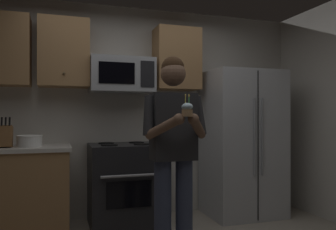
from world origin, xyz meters
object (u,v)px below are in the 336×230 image
(bowl_large_white, at_px, (29,141))
(person, at_px, (174,144))
(oven_range, at_px, (124,184))
(refrigerator, at_px, (242,143))
(knife_block, at_px, (4,136))
(microwave, at_px, (122,75))
(cupcake, at_px, (187,109))

(bowl_large_white, bearing_deg, person, -40.25)
(oven_range, bearing_deg, person, -76.93)
(refrigerator, xyz_separation_m, knife_block, (-2.74, 0.01, 0.13))
(refrigerator, bearing_deg, microwave, 173.97)
(microwave, height_order, knife_block, microwave)
(bowl_large_white, bearing_deg, knife_block, -174.28)
(bowl_large_white, height_order, cupcake, cupcake)
(microwave, height_order, person, microwave)
(microwave, bearing_deg, knife_block, -173.14)
(knife_block, bearing_deg, oven_range, 1.36)
(oven_range, bearing_deg, microwave, 89.98)
(microwave, bearing_deg, cupcake, -80.74)
(bowl_large_white, relative_size, cupcake, 1.49)
(person, bearing_deg, refrigerator, 39.06)
(microwave, bearing_deg, oven_range, -90.02)
(person, distance_m, cupcake, 0.44)
(oven_range, bearing_deg, refrigerator, -1.50)
(bowl_large_white, relative_size, person, 0.15)
(person, height_order, cupcake, person)
(microwave, bearing_deg, refrigerator, -6.03)
(bowl_large_white, distance_m, cupcake, 1.88)
(knife_block, xyz_separation_m, person, (1.48, -1.03, -0.04))
(refrigerator, relative_size, cupcake, 10.35)
(person, xyz_separation_m, cupcake, (0.00, -0.33, 0.30))
(microwave, distance_m, refrigerator, 1.72)
(knife_block, distance_m, bowl_large_white, 0.25)
(person, bearing_deg, microwave, 101.78)
(oven_range, distance_m, refrigerator, 1.56)
(refrigerator, xyz_separation_m, person, (-1.25, -1.02, 0.10))
(person, bearing_deg, cupcake, -90.00)
(knife_block, xyz_separation_m, bowl_large_white, (0.24, 0.02, -0.05))
(bowl_large_white, bearing_deg, cupcake, -48.01)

